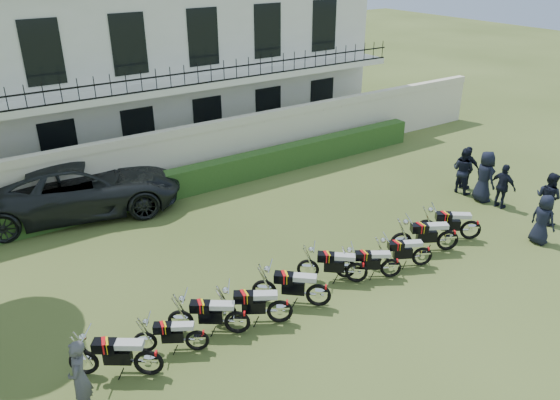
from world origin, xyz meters
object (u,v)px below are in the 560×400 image
Objects in this scene: officer_0 at (543,219)px; motorcycle_6 at (391,263)px; motorcycle_5 at (357,268)px; suv at (79,187)px; officer_2 at (503,186)px; motorcycle_0 at (148,357)px; motorcycle_2 at (237,317)px; motorcycle_9 at (471,225)px; motorcycle_8 at (448,235)px; motorcycle_1 at (197,336)px; motorcycle_7 at (423,252)px; officer_5 at (467,168)px; inspector at (80,378)px; officer_4 at (463,170)px; motorcycle_4 at (319,290)px; motorcycle_3 at (280,306)px; officer_1 at (548,198)px; officer_3 at (485,176)px.

motorcycle_6 is at bearing 80.11° from officer_0.
suv is at bearing 70.44° from motorcycle_5.
motorcycle_0 is at bearing 90.56° from officer_2.
motorcycle_2 is 8.31m from motorcycle_9.
motorcycle_8 is 12.17m from suv.
suv is 4.20× the size of officer_0.
motorcycle_2 is (1.05, 0.02, 0.06)m from motorcycle_1.
motorcycle_7 is at bearing -129.30° from suv.
motorcycle_0 is at bearing 85.77° from officer_5.
officer_2 reaches higher than motorcycle_1.
officer_4 is (14.69, 2.90, 0.03)m from inspector.
motorcycle_8 reaches higher than motorcycle_0.
motorcycle_4 is 0.92× the size of officer_4.
motorcycle_1 is 0.86× the size of motorcycle_3.
motorcycle_0 reaches higher than motorcycle_6.
officer_1 is (6.64, -0.37, 0.42)m from motorcycle_6.
officer_1 is at bearing -57.81° from motorcycle_2.
inspector reaches higher than motorcycle_1.
officer_2 is 0.75m from officer_3.
motorcycle_2 is (2.26, 0.17, -0.02)m from motorcycle_0.
motorcycle_0 is 0.92× the size of motorcycle_8.
motorcycle_7 is at bearing 126.85° from motorcycle_8.
motorcycle_8 reaches higher than motorcycle_3.
inspector is at bearing 115.16° from officer_3.
motorcycle_6 is at bearing -49.50° from motorcycle_4.
motorcycle_6 is 6.88m from officer_4.
inspector is 0.97× the size of officer_4.
suv is at bearing 66.33° from motorcycle_6.
officer_3 is at bearing 8.80° from officer_1.
inspector is at bearing 133.10° from motorcycle_4.
inspector is 14.85m from officer_3.
officer_2 is (12.13, 0.89, 0.38)m from motorcycle_1.
motorcycle_0 reaches higher than motorcycle_7.
motorcycle_0 is 1.00× the size of officer_4.
motorcycle_5 is 0.82× the size of officer_3.
motorcycle_0 is 0.98× the size of motorcycle_3.
motorcycle_7 is (6.95, -0.28, 0.04)m from motorcycle_1.
officer_1 is (11.36, -0.61, 0.39)m from motorcycle_2.
officer_4 is (6.28, 2.78, 0.41)m from motorcycle_6.
motorcycle_7 is at bearing 98.89° from officer_2.
officer_0 is 4.24m from officer_5.
motorcycle_2 is at bearing 84.30° from officer_0.
motorcycle_4 is at bearing 128.17° from motorcycle_9.
motorcycle_1 is 8.23m from motorcycle_8.
officer_0 is (7.71, -1.15, 0.29)m from motorcycle_4.
motorcycle_0 is at bearing 122.70° from inspector.
officer_5 is at bearing -78.13° from officer_4.
motorcycle_9 is at bearing -120.22° from suv.
officer_3 is at bearing -37.77° from motorcycle_5.
motorcycle_8 is 1.01× the size of officer_3.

